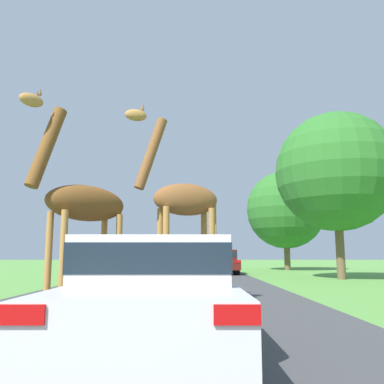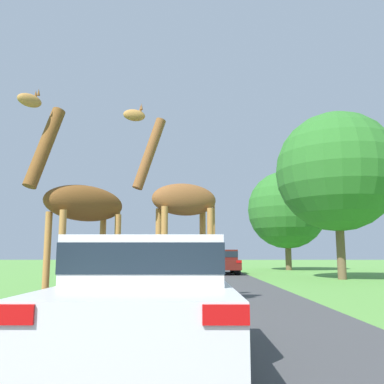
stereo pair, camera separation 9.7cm
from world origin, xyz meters
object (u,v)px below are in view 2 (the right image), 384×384
Objects in this scene: giraffe_near_road at (180,204)px; car_queue_right at (130,265)px; giraffe_companion at (80,203)px; tree_right_cluster at (287,210)px; tree_left_edge at (337,172)px; car_queue_left at (224,261)px; car_lead_maroon at (150,292)px.

giraffe_near_road is 1.07× the size of car_queue_right.
giraffe_companion is at bearing -92.59° from car_queue_right.
car_queue_right is at bearing -50.59° from giraffe_companion.
tree_left_edge is at bearing -89.86° from tree_right_cluster.
car_queue_left is at bearing 65.72° from car_queue_right.
car_lead_maroon is (2.21, -4.64, -1.66)m from giraffe_companion.
car_lead_maroon is 0.56× the size of tree_right_cluster.
giraffe_near_road is 15.22m from car_queue_left.
giraffe_companion is at bearing -134.16° from tree_left_edge.
tree_left_edge reaches higher than giraffe_companion.
car_lead_maroon is 10.87m from car_queue_right.
giraffe_near_road is at bearing -109.89° from tree_right_cluster.
tree_right_cluster is at bearing 73.57° from car_lead_maroon.
car_queue_right is at bearing 1.12° from giraffe_near_road.
car_lead_maroon is 17.20m from tree_left_edge.
car_lead_maroon is (-0.17, -5.22, -1.71)m from giraffe_near_road.
car_queue_left is at bearing -64.33° from giraffe_companion.
tree_right_cluster reaches higher than giraffe_companion.
giraffe_near_road is 0.67× the size of tree_right_cluster.
giraffe_companion is 23.36m from tree_right_cluster.
car_queue_right is at bearing -114.28° from car_queue_left.
car_queue_left is 0.54× the size of tree_left_edge.
car_lead_maroon is at bearing -79.72° from car_queue_right.
car_lead_maroon is 0.94× the size of car_queue_left.
giraffe_companion is at bearing 115.51° from car_lead_maroon.
tree_right_cluster is at bearing -39.80° from giraffe_near_road.
giraffe_near_road is 5.49m from car_lead_maroon.
car_queue_left is 8.79m from tree_left_edge.
tree_right_cluster reaches higher than car_queue_right.
tree_left_edge reaches higher than car_lead_maroon.
car_queue_right is 0.62× the size of tree_right_cluster.
giraffe_near_road is 1.12× the size of car_queue_left.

